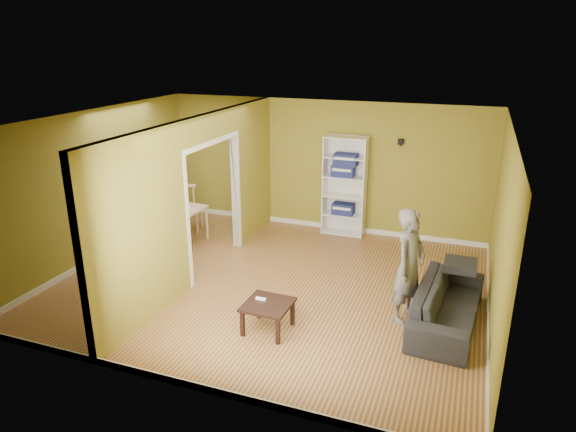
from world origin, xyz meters
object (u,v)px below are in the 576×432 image
(sofa, at_px, (448,299))
(chair_left, at_px, (142,212))
(chair_near, at_px, (159,227))
(coffee_table, at_px, (268,307))
(person, at_px, (410,256))
(dining_table, at_px, (175,211))
(bookshelf, at_px, (345,186))
(chair_far, at_px, (191,206))

(sofa, height_order, chair_left, chair_left)
(chair_left, relative_size, chair_near, 1.14)
(coffee_table, relative_size, chair_near, 0.68)
(sofa, height_order, chair_near, chair_near)
(person, bearing_deg, chair_near, 98.56)
(person, xyz_separation_m, chair_near, (-4.59, 0.92, -0.50))
(coffee_table, relative_size, dining_table, 0.56)
(sofa, height_order, bookshelf, bookshelf)
(sofa, bearing_deg, chair_far, 73.24)
(bookshelf, xyz_separation_m, chair_near, (-2.95, -2.05, -0.53))
(bookshelf, relative_size, chair_left, 1.91)
(chair_left, relative_size, chair_far, 0.99)
(chair_left, xyz_separation_m, chair_far, (0.71, 0.64, 0.00))
(chair_left, height_order, chair_far, chair_far)
(coffee_table, height_order, chair_far, chair_far)
(dining_table, bearing_deg, sofa, -15.28)
(person, distance_m, dining_table, 4.83)
(person, bearing_deg, chair_far, 86.00)
(coffee_table, xyz_separation_m, chair_far, (-2.90, 2.97, 0.17))
(sofa, distance_m, dining_table, 5.33)
(chair_near, bearing_deg, bookshelf, 26.98)
(dining_table, bearing_deg, chair_near, -90.50)
(person, height_order, bookshelf, bookshelf)
(bookshelf, height_order, dining_table, bookshelf)
(bookshelf, bearing_deg, chair_far, -162.26)
(coffee_table, relative_size, chair_far, 0.59)
(person, xyz_separation_m, dining_table, (-4.59, 1.46, -0.35))
(bookshelf, bearing_deg, sofa, -52.97)
(chair_near, bearing_deg, chair_far, 81.62)
(person, xyz_separation_m, coffee_table, (-1.68, -0.94, -0.60))
(bookshelf, xyz_separation_m, chair_far, (-2.93, -0.94, -0.47))
(sofa, height_order, person, person)
(coffee_table, height_order, chair_left, chair_left)
(bookshelf, height_order, chair_left, bookshelf)
(coffee_table, xyz_separation_m, chair_left, (-3.61, 2.33, 0.17))
(chair_left, bearing_deg, bookshelf, 103.01)
(bookshelf, bearing_deg, chair_left, -156.50)
(chair_left, distance_m, chair_far, 0.96)
(dining_table, xyz_separation_m, chair_near, (-0.00, -0.54, -0.15))
(bookshelf, height_order, chair_far, bookshelf)
(dining_table, bearing_deg, person, -17.69)
(dining_table, relative_size, chair_near, 1.21)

